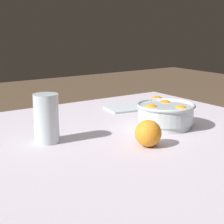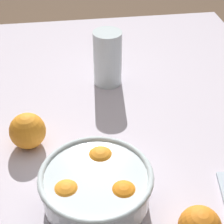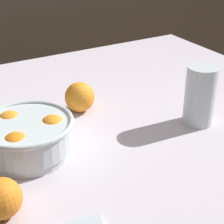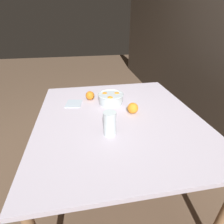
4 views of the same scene
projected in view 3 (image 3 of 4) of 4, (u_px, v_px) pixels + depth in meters
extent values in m
cube|color=silver|center=(109.00, 131.00, 0.99)|extent=(1.33, 1.19, 0.03)
cylinder|color=#936B47|center=(163.00, 115.00, 1.84)|extent=(0.05, 0.05, 0.71)
cylinder|color=silver|center=(29.00, 150.00, 0.86)|extent=(0.19, 0.19, 0.02)
cylinder|color=silver|center=(27.00, 135.00, 0.85)|extent=(0.20, 0.20, 0.06)
torus|color=silver|center=(26.00, 123.00, 0.83)|extent=(0.22, 0.22, 0.01)
sphere|color=orange|center=(53.00, 130.00, 0.86)|extent=(0.07, 0.07, 0.07)
sphere|color=orange|center=(10.00, 125.00, 0.88)|extent=(0.07, 0.07, 0.07)
sphere|color=orange|center=(16.00, 148.00, 0.79)|extent=(0.07, 0.07, 0.07)
cylinder|color=#F4A314|center=(199.00, 103.00, 0.97)|extent=(0.07, 0.07, 0.12)
cylinder|color=silver|center=(200.00, 95.00, 0.96)|extent=(0.08, 0.08, 0.16)
sphere|color=orange|center=(80.00, 97.00, 1.04)|extent=(0.08, 0.08, 0.08)
sphere|color=orange|center=(1.00, 198.00, 0.67)|extent=(0.08, 0.08, 0.08)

